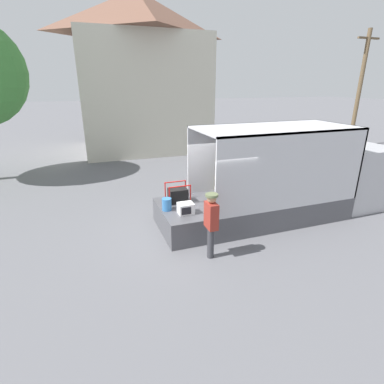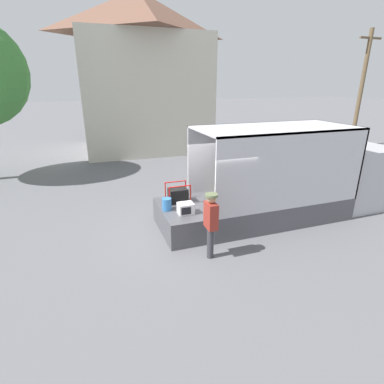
% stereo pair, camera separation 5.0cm
% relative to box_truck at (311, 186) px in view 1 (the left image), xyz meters
% --- Properties ---
extents(ground_plane, '(160.00, 160.00, 0.00)m').
position_rel_box_truck_xyz_m(ground_plane, '(-4.28, -0.00, -0.94)').
color(ground_plane, slate).
extents(box_truck, '(7.27, 2.35, 3.11)m').
position_rel_box_truck_xyz_m(box_truck, '(0.00, 0.00, 0.00)').
color(box_truck, '#B2B2B7').
rests_on(box_truck, ground).
extents(tailgate_deck, '(1.26, 2.23, 0.78)m').
position_rel_box_truck_xyz_m(tailgate_deck, '(-4.91, -0.00, -0.55)').
color(tailgate_deck, '#4C4C51').
rests_on(tailgate_deck, ground).
extents(microwave, '(0.45, 0.39, 0.32)m').
position_rel_box_truck_xyz_m(microwave, '(-4.90, -0.46, 0.00)').
color(microwave, white).
rests_on(microwave, tailgate_deck).
extents(portable_generator, '(0.73, 0.54, 0.63)m').
position_rel_box_truck_xyz_m(portable_generator, '(-4.83, 0.50, 0.08)').
color(portable_generator, black).
rests_on(portable_generator, tailgate_deck).
extents(orange_bucket, '(0.29, 0.29, 0.38)m').
position_rel_box_truck_xyz_m(orange_bucket, '(-5.36, -0.03, 0.03)').
color(orange_bucket, '#3370B2').
rests_on(orange_bucket, tailgate_deck).
extents(worker_person, '(0.32, 0.44, 1.81)m').
position_rel_box_truck_xyz_m(worker_person, '(-4.64, -1.74, 0.18)').
color(worker_person, '#38383D').
rests_on(worker_person, ground).
extents(house_backdrop, '(8.40, 7.21, 9.85)m').
position_rel_box_truck_xyz_m(house_backdrop, '(-3.44, 13.33, 4.08)').
color(house_backdrop, beige).
rests_on(house_backdrop, ground).
extents(utility_pole, '(1.80, 0.28, 7.82)m').
position_rel_box_truck_xyz_m(utility_pole, '(11.08, 8.76, 3.13)').
color(utility_pole, brown).
rests_on(utility_pole, ground).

